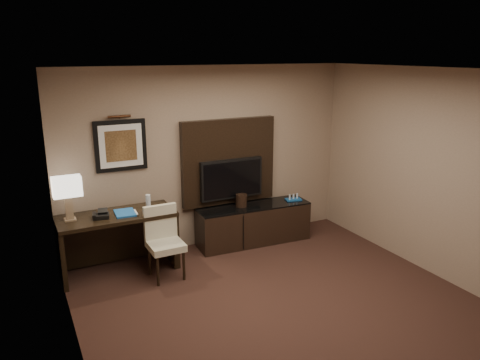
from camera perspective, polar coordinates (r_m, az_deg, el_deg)
floor at (r=5.48m, az=7.05°, el=-16.59°), size 4.50×5.00×0.01m
ceiling at (r=4.65m, az=8.17°, el=12.96°), size 4.50×5.00×0.01m
wall_back at (r=7.03m, az=-3.84°, el=2.76°), size 4.50×0.01×2.70m
wall_left at (r=4.15m, az=-19.44°, el=-7.26°), size 0.01×5.00×2.70m
wall_right at (r=6.39m, az=24.57°, el=0.09°), size 0.01×5.00×2.70m
desk at (r=6.53m, az=-14.62°, el=-7.42°), size 1.53×0.67×0.81m
credenza at (r=7.28m, az=1.64°, el=-5.37°), size 1.78×0.58×0.61m
tv_wall_panel at (r=7.11m, az=-1.41°, el=2.28°), size 1.50×0.12×1.30m
tv at (r=7.09m, az=-1.05°, el=0.15°), size 1.00×0.08×0.60m
artwork at (r=6.57m, az=-14.35°, el=4.09°), size 0.70×0.04×0.70m
picture_light at (r=6.47m, az=-14.51°, el=7.50°), size 0.04×0.04×0.30m
desk_chair at (r=6.20m, az=-9.04°, el=-7.84°), size 0.44×0.51×0.91m
table_lamp at (r=6.26m, az=-20.24°, el=-1.97°), size 0.41×0.29×0.61m
desk_phone at (r=6.29m, az=-16.60°, el=-4.02°), size 0.23×0.21×0.10m
blue_folder at (r=6.38m, az=-13.86°, el=-3.91°), size 0.28×0.36×0.02m
book at (r=6.30m, az=-14.04°, el=-3.16°), size 0.17×0.03×0.23m
water_bottle at (r=6.48m, az=-11.13°, el=-2.61°), size 0.08×0.08×0.20m
ice_bucket at (r=7.10m, az=0.17°, el=-2.51°), size 0.19×0.19×0.19m
minibar_tray at (r=7.47m, az=6.53°, el=-2.11°), size 0.27×0.20×0.09m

